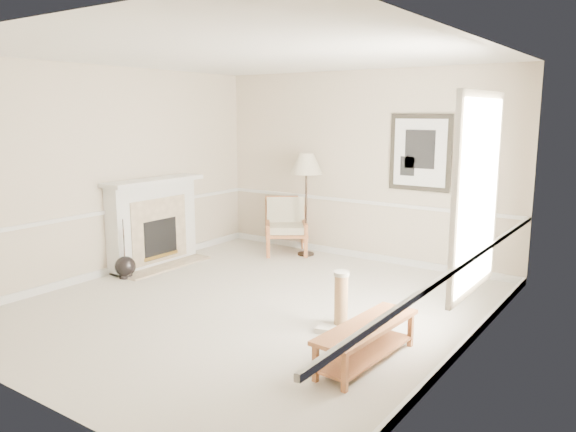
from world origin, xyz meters
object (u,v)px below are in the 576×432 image
object	(u,v)px
floor_vase	(125,267)
scratching_post	(341,311)
floor_lamp	(306,166)
bench	(367,337)
armchair	(286,223)

from	to	relation	value
floor_vase	scratching_post	size ratio (longest dim) A/B	1.33
floor_lamp	scratching_post	size ratio (longest dim) A/B	2.60
floor_vase	scratching_post	xyz separation A→B (m)	(3.38, 0.08, 0.04)
scratching_post	floor_vase	bearing A→B (deg)	-178.62
floor_lamp	bench	size ratio (longest dim) A/B	1.25
armchair	scratching_post	bearing A→B (deg)	-82.56
floor_vase	floor_lamp	distance (m)	3.13
floor_vase	floor_lamp	size ratio (longest dim) A/B	0.51
floor_vase	scratching_post	world-z (taller)	floor_vase
bench	armchair	bearing A→B (deg)	135.05
floor_vase	armchair	bearing A→B (deg)	68.88
floor_lamp	bench	xyz separation A→B (m)	(2.62, -3.01, -1.18)
floor_vase	armchair	size ratio (longest dim) A/B	0.85
floor_lamp	armchair	bearing A→B (deg)	-179.18
bench	scratching_post	bearing A→B (deg)	135.88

